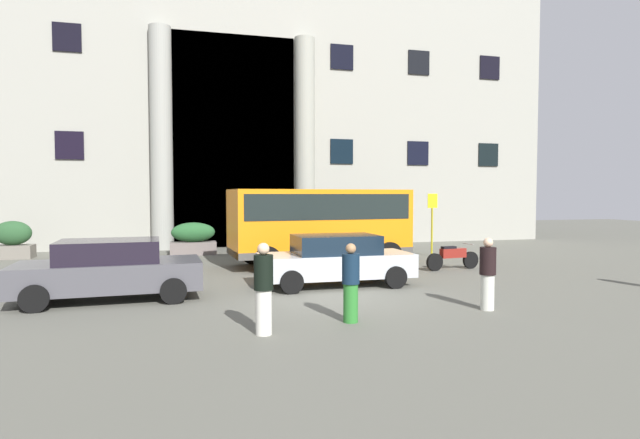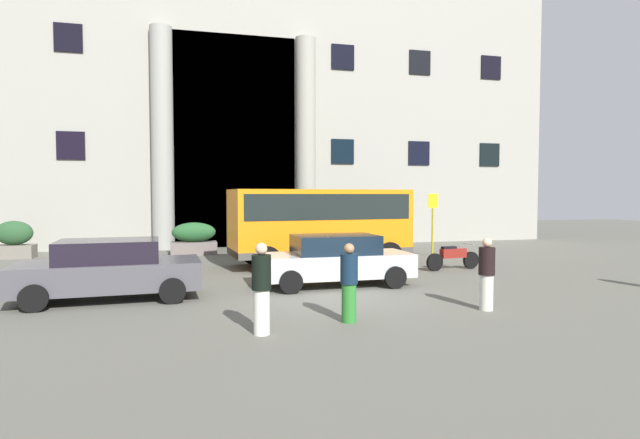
% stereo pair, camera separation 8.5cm
% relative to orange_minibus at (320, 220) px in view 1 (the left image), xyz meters
% --- Properties ---
extents(ground_plane, '(80.00, 64.00, 0.12)m').
position_rel_orange_minibus_xyz_m(ground_plane, '(-1.15, -5.50, -1.72)').
color(ground_plane, '#59594F').
extents(office_building_facade, '(32.35, 9.76, 21.97)m').
position_rel_orange_minibus_xyz_m(office_building_facade, '(-1.15, 11.97, 9.31)').
color(office_building_facade, gray).
rests_on(office_building_facade, ground_plane).
extents(orange_minibus, '(6.56, 3.06, 2.78)m').
position_rel_orange_minibus_xyz_m(orange_minibus, '(0.00, 0.00, 0.00)').
color(orange_minibus, orange).
rests_on(orange_minibus, ground_plane).
extents(bus_stop_sign, '(0.44, 0.08, 2.64)m').
position_rel_orange_minibus_xyz_m(bus_stop_sign, '(5.35, 1.62, -0.03)').
color(bus_stop_sign, '#A09519').
rests_on(bus_stop_sign, ground_plane).
extents(hedge_planter_far_west, '(1.93, 0.94, 1.39)m').
position_rel_orange_minibus_xyz_m(hedge_planter_far_west, '(-4.42, 4.75, -0.99)').
color(hedge_planter_far_west, '#695F5B').
rests_on(hedge_planter_far_west, ground_plane).
extents(hedge_planter_west, '(1.49, 0.90, 1.53)m').
position_rel_orange_minibus_xyz_m(hedge_planter_west, '(-11.52, 5.15, -0.92)').
color(hedge_planter_west, '#6C665C').
rests_on(hedge_planter_west, ground_plane).
extents(hedge_planter_far_east, '(2.10, 0.97, 1.36)m').
position_rel_orange_minibus_xyz_m(hedge_planter_far_east, '(4.52, 4.64, -1.00)').
color(hedge_planter_far_east, '#686D57').
rests_on(hedge_planter_far_east, ground_plane).
extents(parked_hatchback_near, '(4.42, 2.26, 1.48)m').
position_rel_orange_minibus_xyz_m(parked_hatchback_near, '(-6.57, -4.62, -0.90)').
color(parked_hatchback_near, '#47474C').
rests_on(parked_hatchback_near, ground_plane).
extents(parked_sedan_far, '(4.34, 2.00, 1.45)m').
position_rel_orange_minibus_xyz_m(parked_sedan_far, '(-0.62, -4.11, -0.92)').
color(parked_sedan_far, '#AFB5BA').
rests_on(parked_sedan_far, ground_plane).
extents(scooter_by_planter, '(2.09, 0.55, 0.89)m').
position_rel_orange_minibus_xyz_m(scooter_by_planter, '(4.13, -2.23, -1.20)').
color(scooter_by_planter, black).
rests_on(scooter_by_planter, ground_plane).
extents(pedestrian_woman_dark_dress, '(0.36, 0.36, 1.63)m').
position_rel_orange_minibus_xyz_m(pedestrian_woman_dark_dress, '(1.79, -7.97, -0.84)').
color(pedestrian_woman_dark_dress, beige).
rests_on(pedestrian_woman_dark_dress, ground_plane).
extents(pedestrian_man_red_shirt, '(0.36, 0.36, 1.61)m').
position_rel_orange_minibus_xyz_m(pedestrian_man_red_shirt, '(-1.53, -8.24, -0.85)').
color(pedestrian_man_red_shirt, '#287229').
rests_on(pedestrian_man_red_shirt, ground_plane).
extents(pedestrian_woman_with_bag, '(0.36, 0.36, 1.71)m').
position_rel_orange_minibus_xyz_m(pedestrian_woman_with_bag, '(-3.38, -8.70, -0.80)').
color(pedestrian_woman_with_bag, silver).
rests_on(pedestrian_woman_with_bag, ground_plane).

